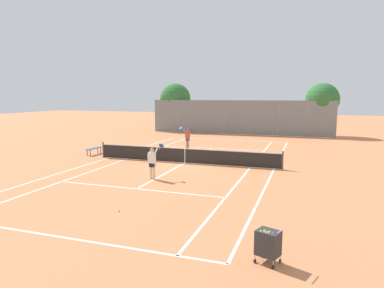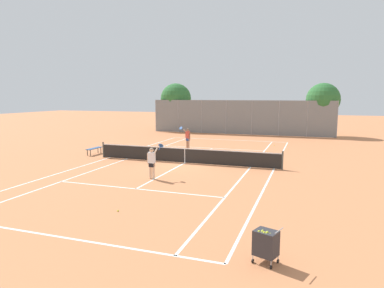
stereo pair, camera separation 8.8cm
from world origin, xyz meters
TOP-DOWN VIEW (x-y plane):
  - ground_plane at (0.00, 0.00)m, footprint 120.00×120.00m
  - court_line_markings at (0.00, 0.00)m, footprint 11.10×23.90m
  - tennis_net at (0.00, 0.00)m, footprint 12.00×0.10m
  - ball_cart at (6.44, -11.50)m, footprint 0.74×0.65m
  - player_near_side at (-0.14, -4.42)m, footprint 0.70×0.73m
  - player_far_left at (-1.85, 5.65)m, footprint 0.85×0.68m
  - loose_tennis_ball_0 at (0.85, -9.35)m, footprint 0.07×0.07m
  - loose_tennis_ball_1 at (-2.85, 1.38)m, footprint 0.07×0.07m
  - loose_tennis_ball_2 at (4.56, 9.41)m, footprint 0.07×0.07m
  - courtside_bench at (-7.27, 0.82)m, footprint 0.36×1.50m
  - back_fence at (-0.00, 16.85)m, footprint 19.83×0.08m
  - tree_behind_left at (-8.10, 18.66)m, footprint 3.66×3.66m
  - tree_behind_right at (8.56, 18.45)m, footprint 3.43×3.43m

SIDE VIEW (x-z plane):
  - ground_plane at x=0.00m, z-range 0.00..0.00m
  - court_line_markings at x=0.00m, z-range 0.00..0.01m
  - loose_tennis_ball_0 at x=0.85m, z-range 0.00..0.07m
  - loose_tennis_ball_1 at x=-2.85m, z-range 0.00..0.07m
  - loose_tennis_ball_2 at x=4.56m, z-range 0.00..0.07m
  - courtside_bench at x=-7.27m, z-range 0.18..0.64m
  - tennis_net at x=0.00m, z-range -0.03..1.04m
  - ball_cart at x=6.44m, z-range 0.05..1.01m
  - player_near_side at x=-0.14m, z-range 0.04..1.81m
  - player_far_left at x=-1.85m, z-range 0.04..1.81m
  - back_fence at x=0.00m, z-range 0.00..3.72m
  - tree_behind_right at x=8.56m, z-range 0.96..6.45m
  - tree_behind_left at x=-8.10m, z-range 0.91..6.56m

